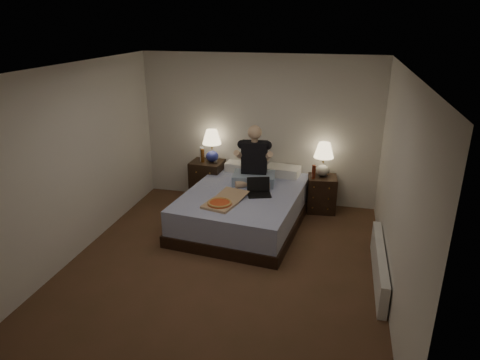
% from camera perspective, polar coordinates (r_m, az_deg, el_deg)
% --- Properties ---
extents(floor, '(4.00, 4.50, 0.00)m').
position_cam_1_polar(floor, '(5.69, -2.15, -11.20)').
color(floor, brown).
rests_on(floor, ground).
extents(ceiling, '(4.00, 4.50, 0.00)m').
position_cam_1_polar(ceiling, '(4.85, -2.55, 14.68)').
color(ceiling, white).
rests_on(ceiling, ground).
extents(wall_back, '(4.00, 0.00, 2.50)m').
position_cam_1_polar(wall_back, '(7.24, 2.50, 6.67)').
color(wall_back, beige).
rests_on(wall_back, ground).
extents(wall_front, '(4.00, 0.00, 2.50)m').
position_cam_1_polar(wall_front, '(3.26, -13.33, -12.72)').
color(wall_front, beige).
rests_on(wall_front, ground).
extents(wall_left, '(0.00, 4.50, 2.50)m').
position_cam_1_polar(wall_left, '(5.98, -21.14, 2.18)').
color(wall_left, beige).
rests_on(wall_left, ground).
extents(wall_right, '(0.00, 4.50, 2.50)m').
position_cam_1_polar(wall_right, '(5.01, 20.26, -1.18)').
color(wall_right, beige).
rests_on(wall_right, ground).
extents(bed, '(1.87, 2.35, 0.55)m').
position_cam_1_polar(bed, '(6.62, 0.52, -3.65)').
color(bed, '#5A69B4').
rests_on(bed, floor).
extents(nightstand_left, '(0.57, 0.52, 0.70)m').
position_cam_1_polar(nightstand_left, '(7.53, -4.31, 0.00)').
color(nightstand_left, black).
rests_on(nightstand_left, floor).
extents(nightstand_right, '(0.50, 0.46, 0.60)m').
position_cam_1_polar(nightstand_right, '(7.18, 10.82, -1.82)').
color(nightstand_right, black).
rests_on(nightstand_right, floor).
extents(lamp_left, '(0.40, 0.40, 0.56)m').
position_cam_1_polar(lamp_left, '(7.30, -3.76, 4.55)').
color(lamp_left, navy).
rests_on(lamp_left, nightstand_left).
extents(lamp_right, '(0.35, 0.35, 0.56)m').
position_cam_1_polar(lamp_right, '(7.02, 11.06, 2.69)').
color(lamp_right, gray).
rests_on(lamp_right, nightstand_right).
extents(water_bottle, '(0.07, 0.07, 0.25)m').
position_cam_1_polar(water_bottle, '(7.39, -5.11, 3.45)').
color(water_bottle, silver).
rests_on(water_bottle, nightstand_left).
extents(soda_can, '(0.07, 0.07, 0.10)m').
position_cam_1_polar(soda_can, '(7.34, -3.31, 2.76)').
color(soda_can, beige).
rests_on(soda_can, nightstand_left).
extents(beer_bottle_left, '(0.06, 0.06, 0.23)m').
position_cam_1_polar(beer_bottle_left, '(7.34, -5.02, 3.26)').
color(beer_bottle_left, '#532C0B').
rests_on(beer_bottle_left, nightstand_left).
extents(beer_bottle_right, '(0.06, 0.06, 0.23)m').
position_cam_1_polar(beer_bottle_right, '(6.93, 9.80, 1.08)').
color(beer_bottle_right, '#52190B').
rests_on(beer_bottle_right, nightstand_right).
extents(person, '(0.71, 0.59, 0.93)m').
position_cam_1_polar(person, '(6.67, 1.89, 3.31)').
color(person, black).
rests_on(person, bed).
extents(laptop, '(0.41, 0.37, 0.24)m').
position_cam_1_polar(laptop, '(6.32, 2.59, -1.05)').
color(laptop, black).
rests_on(laptop, bed).
extents(pizza_box, '(0.57, 0.83, 0.08)m').
position_cam_1_polar(pizza_box, '(5.99, -2.74, -3.15)').
color(pizza_box, tan).
rests_on(pizza_box, bed).
extents(radiator, '(0.10, 1.60, 0.40)m').
position_cam_1_polar(radiator, '(5.57, 18.06, -10.70)').
color(radiator, silver).
rests_on(radiator, floor).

